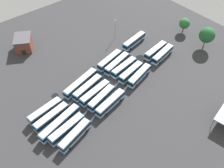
{
  "coord_description": "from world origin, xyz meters",
  "views": [
    {
      "loc": [
        39.89,
        49.05,
        65.95
      ],
      "look_at": [
        0.66,
        1.82,
        1.46
      ],
      "focal_mm": 39.8,
      "sensor_mm": 36.0,
      "label": 1
    }
  ],
  "objects": [
    {
      "name": "bus_row3_slot2",
      "position": [
        23.94,
        4.58,
        1.78
      ],
      "size": [
        15.8,
        5.77,
        3.36
      ],
      "color": "teal",
      "rests_on": "ground_plane"
    },
    {
      "name": "puddle_front_lane",
      "position": [
        -15.66,
        -7.19,
        0.0
      ],
      "size": [
        2.28,
        2.28,
        0.01
      ],
      "primitive_type": "cylinder",
      "color": "black",
      "rests_on": "ground_plane"
    },
    {
      "name": "ground_plane",
      "position": [
        0.0,
        0.0,
        0.0
      ],
      "size": [
        129.84,
        129.84,
        0.0
      ],
      "primitive_type": "plane",
      "color": "#333335"
    },
    {
      "name": "depot_building",
      "position": [
        14.78,
        -38.98,
        2.86
      ],
      "size": [
        10.22,
        10.96,
        5.68
      ],
      "color": "brown",
      "rests_on": "ground_plane"
    },
    {
      "name": "bus_row0_slot3",
      "position": [
        -24.89,
        -1.01,
        1.78
      ],
      "size": [
        12.45,
        4.03,
        3.36
      ],
      "color": "teal",
      "rests_on": "ground_plane"
    },
    {
      "name": "bus_row2_slot3",
      "position": [
        7.76,
        4.81,
        1.78
      ],
      "size": [
        12.13,
        4.98,
        3.36
      ],
      "color": "teal",
      "rests_on": "ground_plane"
    },
    {
      "name": "bus_row2_slot1",
      "position": [
        8.58,
        -2.02,
        1.78
      ],
      "size": [
        13.24,
        5.03,
        3.36
      ],
      "color": "teal",
      "rests_on": "ground_plane"
    },
    {
      "name": "bus_row1_slot2",
      "position": [
        -8.2,
        -1.69,
        1.78
      ],
      "size": [
        12.41,
        4.0,
        3.36
      ],
      "color": "teal",
      "rests_on": "ground_plane"
    },
    {
      "name": "bus_row1_slot0",
      "position": [
        -6.63,
        -8.39,
        1.78
      ],
      "size": [
        12.7,
        4.93,
        3.36
      ],
      "color": "teal",
      "rests_on": "ground_plane"
    },
    {
      "name": "tree_northeast",
      "position": [
        -44.26,
        8.82,
        6.09
      ],
      "size": [
        6.48,
        6.48,
        9.34
      ],
      "color": "brown",
      "rests_on": "ground_plane"
    },
    {
      "name": "puddle_back_corner",
      "position": [
        -0.17,
        -10.7,
        0.0
      ],
      "size": [
        1.6,
        1.6,
        0.01
      ],
      "primitive_type": "cylinder",
      "color": "black",
      "rests_on": "ground_plane"
    },
    {
      "name": "bus_row3_slot0",
      "position": [
        25.21,
        -2.37,
        1.78
      ],
      "size": [
        12.38,
        3.87,
        3.36
      ],
      "color": "teal",
      "rests_on": "ground_plane"
    },
    {
      "name": "puddle_between_rows",
      "position": [
        18.84,
        -7.59,
        0.0
      ],
      "size": [
        2.58,
        2.58,
        0.01
      ],
      "primitive_type": "cylinder",
      "color": "black",
      "rests_on": "ground_plane"
    },
    {
      "name": "bus_row2_slot0",
      "position": [
        9.16,
        -5.44,
        1.78
      ],
      "size": [
        15.8,
        5.86,
        3.36
      ],
      "color": "teal",
      "rests_on": "ground_plane"
    },
    {
      "name": "bus_row1_slot1",
      "position": [
        -7.6,
        -5.08,
        1.78
      ],
      "size": [
        13.27,
        5.15,
        3.36
      ],
      "color": "teal",
      "rests_on": "ground_plane"
    },
    {
      "name": "lamp_post_mid_lot",
      "position": [
        -19.41,
        -20.14,
        4.97
      ],
      "size": [
        0.56,
        0.28,
        9.1
      ],
      "color": "slate",
      "rests_on": "ground_plane"
    },
    {
      "name": "bus_row0_slot0",
      "position": [
        -22.7,
        -11.47,
        1.78
      ],
      "size": [
        13.22,
        4.59,
        3.36
      ],
      "color": "teal",
      "rests_on": "ground_plane"
    },
    {
      "name": "bus_row2_slot4",
      "position": [
        6.87,
        8.44,
        1.78
      ],
      "size": [
        12.87,
        4.59,
        3.36
      ],
      "color": "teal",
      "rests_on": "ground_plane"
    },
    {
      "name": "bus_row0_slot4",
      "position": [
        -25.35,
        2.43,
        1.78
      ],
      "size": [
        12.56,
        4.58,
        3.36
      ],
      "color": "teal",
      "rests_on": "ground_plane"
    },
    {
      "name": "tree_east_edge",
      "position": [
        -46.4,
        -4.06,
        4.39
      ],
      "size": [
        4.77,
        4.77,
        6.79
      ],
      "color": "brown",
      "rests_on": "ground_plane"
    },
    {
      "name": "puddle_near_shelter",
      "position": [
        -18.54,
        -2.98,
        0.0
      ],
      "size": [
        4.03,
        4.03,
        0.01
      ],
      "primitive_type": "cylinder",
      "color": "black",
      "rests_on": "ground_plane"
    },
    {
      "name": "bus_row3_slot3",
      "position": [
        23.52,
        7.86,
        1.78
      ],
      "size": [
        13.04,
        4.28,
        3.36
      ],
      "color": "teal",
      "rests_on": "ground_plane"
    },
    {
      "name": "bus_row1_slot4",
      "position": [
        -9.6,
        5.22,
        1.78
      ],
      "size": [
        12.43,
        5.17,
        3.36
      ],
      "color": "teal",
      "rests_on": "ground_plane"
    },
    {
      "name": "puddle_centre_drain",
      "position": [
        -16.09,
        2.67,
        0.0
      ],
      "size": [
        2.86,
        2.86,
        0.01
      ],
      "primitive_type": "cylinder",
      "color": "black",
      "rests_on": "ground_plane"
    },
    {
      "name": "bus_row3_slot1",
      "position": [
        24.88,
        1.02,
        1.78
      ],
      "size": [
        12.92,
        4.3,
        3.36
      ],
      "color": "teal",
      "rests_on": "ground_plane"
    },
    {
      "name": "bus_row2_slot2",
      "position": [
        8.1,
        1.62,
        1.78
      ],
      "size": [
        13.03,
        4.3,
        3.36
      ],
      "color": "teal",
      "rests_on": "ground_plane"
    },
    {
      "name": "bus_row3_slot4",
      "position": [
        22.91,
        11.25,
        1.78
      ],
      "size": [
        12.34,
        5.32,
        3.36
      ],
      "color": "teal",
      "rests_on": "ground_plane"
    },
    {
      "name": "bus_row1_slot3",
      "position": [
        -8.4,
        1.94,
        1.78
      ],
      "size": [
        12.06,
        4.38,
        3.36
      ],
      "color": "teal",
      "rests_on": "ground_plane"
    }
  ]
}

